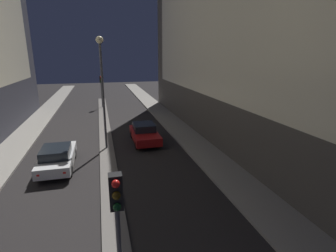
{
  "coord_description": "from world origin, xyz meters",
  "views": [
    {
      "loc": [
        -0.21,
        -2.19,
        6.91
      ],
      "look_at": [
        4.72,
        16.73,
        1.54
      ],
      "focal_mm": 28.0,
      "sensor_mm": 36.0,
      "label": 1
    }
  ],
  "objects_px": {
    "traffic_light_near": "(117,216)",
    "car_left_lane": "(57,157)",
    "traffic_light_mid": "(101,84)",
    "street_lamp": "(102,75)",
    "car_right_lane": "(145,133)"
  },
  "relations": [
    {
      "from": "traffic_light_near",
      "to": "car_left_lane",
      "type": "relative_size",
      "value": 0.86
    },
    {
      "from": "street_lamp",
      "to": "car_left_lane",
      "type": "height_order",
      "value": "street_lamp"
    },
    {
      "from": "traffic_light_near",
      "to": "street_lamp",
      "type": "relative_size",
      "value": 0.51
    },
    {
      "from": "traffic_light_mid",
      "to": "street_lamp",
      "type": "distance_m",
      "value": 16.49
    },
    {
      "from": "traffic_light_near",
      "to": "car_right_lane",
      "type": "xyz_separation_m",
      "value": [
        3.05,
        14.34,
        -2.38
      ]
    },
    {
      "from": "traffic_light_near",
      "to": "street_lamp",
      "type": "height_order",
      "value": "street_lamp"
    },
    {
      "from": "street_lamp",
      "to": "car_right_lane",
      "type": "height_order",
      "value": "street_lamp"
    },
    {
      "from": "traffic_light_mid",
      "to": "car_left_lane",
      "type": "distance_m",
      "value": 19.5
    },
    {
      "from": "traffic_light_near",
      "to": "street_lamp",
      "type": "distance_m",
      "value": 13.73
    },
    {
      "from": "traffic_light_mid",
      "to": "car_right_lane",
      "type": "bearing_deg",
      "value": -78.87
    },
    {
      "from": "traffic_light_near",
      "to": "car_left_lane",
      "type": "height_order",
      "value": "traffic_light_near"
    },
    {
      "from": "traffic_light_mid",
      "to": "street_lamp",
      "type": "xyz_separation_m",
      "value": [
        0.0,
        -16.33,
        2.36
      ]
    },
    {
      "from": "traffic_light_near",
      "to": "car_right_lane",
      "type": "distance_m",
      "value": 14.85
    },
    {
      "from": "traffic_light_mid",
      "to": "traffic_light_near",
      "type": "bearing_deg",
      "value": -90.0
    },
    {
      "from": "street_lamp",
      "to": "traffic_light_near",
      "type": "bearing_deg",
      "value": -90.0
    }
  ]
}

